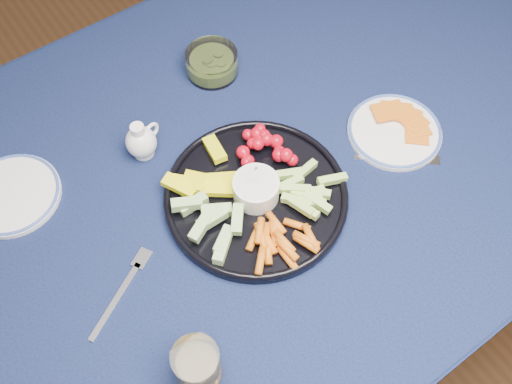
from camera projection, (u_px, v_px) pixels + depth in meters
dining_table at (270, 171)px, 1.24m from camera, size 1.67×1.07×0.75m
crudite_platter at (255, 195)px, 1.08m from camera, size 0.35×0.35×0.11m
creamer_pitcher at (141, 141)px, 1.12m from camera, size 0.08×0.06×0.09m
pickle_bowl at (212, 64)px, 1.25m from camera, size 0.11×0.11×0.05m
cheese_plate at (395, 130)px, 1.17m from camera, size 0.19×0.19×0.02m
juice_tumbler at (198, 365)px, 0.90m from camera, size 0.08×0.08×0.09m
fork_left at (125, 286)px, 1.00m from camera, size 0.17×0.11×0.00m
fork_right at (404, 160)px, 1.14m from camera, size 0.15×0.12×0.00m
side_plate_extra at (12, 194)px, 1.09m from camera, size 0.19×0.19×0.02m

